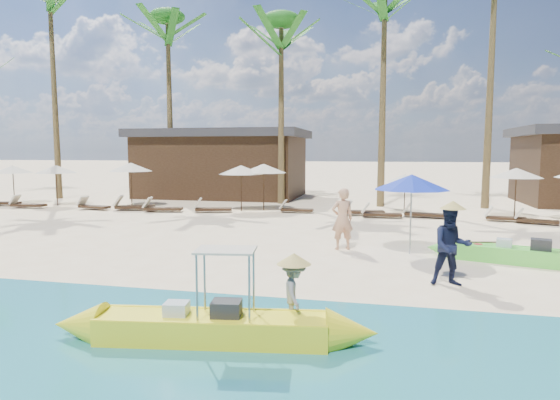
% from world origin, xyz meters
% --- Properties ---
extents(ground, '(240.00, 240.00, 0.00)m').
position_xyz_m(ground, '(0.00, 0.00, 0.00)').
color(ground, '#FFE7BC').
rests_on(ground, ground).
extents(wet_sand_strip, '(240.00, 4.50, 0.01)m').
position_xyz_m(wet_sand_strip, '(0.00, -5.00, 0.00)').
color(wet_sand_strip, tan).
rests_on(wet_sand_strip, ground).
extents(green_canoe, '(5.32, 1.85, 0.69)m').
position_xyz_m(green_canoe, '(5.89, 1.73, 0.23)').
color(green_canoe, '#5ADE43').
rests_on(green_canoe, ground).
extents(yellow_canoe, '(5.67, 1.24, 1.47)m').
position_xyz_m(yellow_canoe, '(-0.25, -4.84, 0.24)').
color(yellow_canoe, yellow).
rests_on(yellow_canoe, ground).
extents(tourist, '(0.80, 0.68, 1.86)m').
position_xyz_m(tourist, '(1.11, 2.50, 0.93)').
color(tourist, tan).
rests_on(tourist, ground).
extents(vendor_green, '(0.92, 0.76, 1.76)m').
position_xyz_m(vendor_green, '(3.78, -0.78, 0.88)').
color(vendor_green, black).
rests_on(vendor_green, ground).
extents(vendor_yellow, '(0.56, 0.76, 1.04)m').
position_xyz_m(vendor_yellow, '(0.93, -4.27, 0.70)').
color(vendor_yellow, gray).
rests_on(vendor_yellow, ground).
extents(blue_umbrella, '(2.14, 2.14, 2.30)m').
position_xyz_m(blue_umbrella, '(3.08, 2.30, 2.08)').
color(blue_umbrella, '#99999E').
rests_on(blue_umbrella, ground).
extents(resort_parasol_1, '(2.09, 2.09, 2.15)m').
position_xyz_m(resort_parasol_1, '(-17.96, 10.81, 1.94)').
color(resort_parasol_1, '#332215').
rests_on(resort_parasol_1, ground).
extents(lounger_1_right, '(1.89, 0.89, 0.62)m').
position_xyz_m(lounger_1_right, '(-17.92, 9.79, 0.21)').
color(lounger_1_right, '#332215').
rests_on(lounger_1_right, ground).
extents(resort_parasol_2, '(2.13, 2.13, 2.20)m').
position_xyz_m(resort_parasol_2, '(-14.99, 10.55, 1.98)').
color(resort_parasol_2, '#332215').
rests_on(resort_parasol_2, ground).
extents(lounger_2_left, '(1.85, 0.75, 0.61)m').
position_xyz_m(lounger_2_left, '(-15.83, 9.26, 0.20)').
color(lounger_2_left, '#332215').
rests_on(lounger_2_left, ground).
extents(resort_parasol_3, '(2.27, 2.27, 2.34)m').
position_xyz_m(resort_parasol_3, '(-10.84, 11.07, 2.11)').
color(resort_parasol_3, '#332215').
rests_on(resort_parasol_3, ground).
extents(lounger_3_left, '(1.80, 0.79, 0.59)m').
position_xyz_m(lounger_3_left, '(-12.10, 9.44, 0.20)').
color(lounger_3_left, '#332215').
rests_on(lounger_3_left, ground).
extents(lounger_3_right, '(2.05, 1.07, 0.67)m').
position_xyz_m(lounger_3_right, '(-9.97, 9.58, 0.22)').
color(lounger_3_right, '#332215').
rests_on(lounger_3_right, ground).
extents(resort_parasol_4, '(2.19, 2.19, 2.26)m').
position_xyz_m(resort_parasol_4, '(-4.55, 10.53, 2.03)').
color(resort_parasol_4, '#332215').
rests_on(resort_parasol_4, ground).
extents(lounger_4_left, '(1.95, 0.91, 0.64)m').
position_xyz_m(lounger_4_left, '(-8.28, 9.33, 0.21)').
color(lounger_4_left, '#332215').
rests_on(lounger_4_left, ground).
extents(lounger_4_right, '(1.91, 1.03, 0.62)m').
position_xyz_m(lounger_4_right, '(-5.84, 9.73, 0.21)').
color(lounger_4_right, '#332215').
rests_on(lounger_4_right, ground).
extents(resort_parasol_5, '(2.26, 2.26, 2.32)m').
position_xyz_m(resort_parasol_5, '(-3.55, 11.06, 2.09)').
color(resort_parasol_5, '#332215').
rests_on(resort_parasol_5, ground).
extents(lounger_5_left, '(1.63, 0.54, 0.55)m').
position_xyz_m(lounger_5_left, '(-1.86, 10.48, 0.18)').
color(lounger_5_left, '#332215').
rests_on(lounger_5_left, ground).
extents(resort_parasol_6, '(1.81, 1.81, 1.86)m').
position_xyz_m(resort_parasol_6, '(3.28, 11.34, 1.68)').
color(resort_parasol_6, '#332215').
rests_on(resort_parasol_6, ground).
extents(lounger_6_left, '(1.78, 0.61, 0.60)m').
position_xyz_m(lounger_6_left, '(2.14, 9.61, 0.20)').
color(lounger_6_left, '#332215').
rests_on(lounger_6_left, ground).
extents(lounger_6_right, '(1.93, 0.88, 0.63)m').
position_xyz_m(lounger_6_right, '(1.34, 10.26, 0.21)').
color(lounger_6_right, '#332215').
rests_on(lounger_6_right, ground).
extents(resort_parasol_7, '(2.16, 2.16, 2.22)m').
position_xyz_m(resort_parasol_7, '(7.93, 10.64, 2.01)').
color(resort_parasol_7, '#332215').
rests_on(resort_parasol_7, ground).
extents(lounger_7_left, '(1.83, 0.84, 0.60)m').
position_xyz_m(lounger_7_left, '(3.97, 10.05, 0.20)').
color(lounger_7_left, '#332215').
rests_on(lounger_7_left, ground).
extents(lounger_7_right, '(1.68, 0.70, 0.56)m').
position_xyz_m(lounger_7_right, '(7.24, 9.66, 0.19)').
color(lounger_7_right, '#332215').
rests_on(lounger_7_right, ground).
extents(lounger_8_left, '(1.69, 0.93, 0.55)m').
position_xyz_m(lounger_8_left, '(8.31, 9.15, 0.18)').
color(lounger_8_left, '#332215').
rests_on(lounger_8_left, ground).
extents(palm_1, '(2.08, 2.08, 13.60)m').
position_xyz_m(palm_1, '(-17.59, 14.06, 10.82)').
color(palm_1, brown).
rests_on(palm_1, ground).
extents(palm_2, '(2.08, 2.08, 11.33)m').
position_xyz_m(palm_2, '(-10.45, 15.08, 9.18)').
color(palm_2, brown).
rests_on(palm_2, ground).
extents(palm_3, '(2.08, 2.08, 10.52)m').
position_xyz_m(palm_3, '(-3.36, 14.27, 8.58)').
color(palm_3, brown).
rests_on(palm_3, ground).
extents(palm_4, '(2.08, 2.08, 11.70)m').
position_xyz_m(palm_4, '(2.15, 14.01, 9.45)').
color(palm_4, brown).
rests_on(palm_4, ground).
extents(pavilion_west, '(10.80, 6.60, 4.30)m').
position_xyz_m(pavilion_west, '(-8.00, 17.50, 2.19)').
color(pavilion_west, '#332215').
rests_on(pavilion_west, ground).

